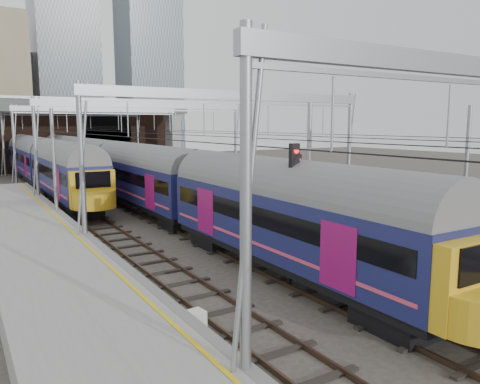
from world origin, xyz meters
TOP-DOWN VIEW (x-y plane):
  - ground at (0.00, 0.00)m, footprint 160.00×160.00m
  - platform_left at (-10.18, 2.50)m, footprint 4.32×55.00m
  - tracks at (0.00, 15.00)m, footprint 14.40×80.00m
  - overhead_line at (0.00, 21.49)m, footprint 16.80×80.00m
  - retaining_wall at (1.40, 51.93)m, footprint 28.00×2.75m
  - overbridge at (0.00, 46.00)m, footprint 28.00×3.00m
  - city_skyline at (2.73, 70.48)m, footprint 37.50×27.50m
  - train_main at (-2.00, 24.79)m, footprint 2.77×64.06m
  - train_second at (-6.00, 47.85)m, footprint 2.83×65.51m
  - signal_near_left at (-2.57, -0.15)m, footprint 0.39×0.49m
  - signal_near_centre at (-1.26, 1.33)m, footprint 0.37×0.47m
  - relay_cabinet at (-7.80, -2.74)m, footprint 0.59×0.51m
  - equip_cover_a at (0.83, 1.75)m, footprint 0.91×0.70m
  - equip_cover_b at (1.64, 3.74)m, footprint 0.95×0.76m
  - equip_cover_c at (1.31, 3.70)m, footprint 0.94×0.71m

SIDE VIEW (x-z plane):
  - ground at x=0.00m, z-range 0.00..0.00m
  - tracks at x=0.00m, z-range -0.09..0.13m
  - equip_cover_b at x=1.64m, z-range 0.00..0.10m
  - equip_cover_a at x=0.83m, z-range 0.00..0.10m
  - equip_cover_c at x=1.31m, z-range 0.00..0.10m
  - relay_cabinet at x=-7.80m, z-range 0.00..1.08m
  - platform_left at x=-10.18m, z-range -0.01..1.11m
  - train_main at x=-2.00m, z-range 0.08..4.86m
  - train_second at x=-6.00m, z-range 0.08..4.94m
  - signal_near_centre at x=-1.26m, z-range 0.64..5.53m
  - signal_near_left at x=-2.57m, z-range 0.66..6.07m
  - retaining_wall at x=1.40m, z-range -0.17..8.83m
  - overhead_line at x=0.00m, z-range 2.57..10.57m
  - overbridge at x=0.00m, z-range 2.64..11.89m
  - city_skyline at x=2.73m, z-range -12.91..47.09m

